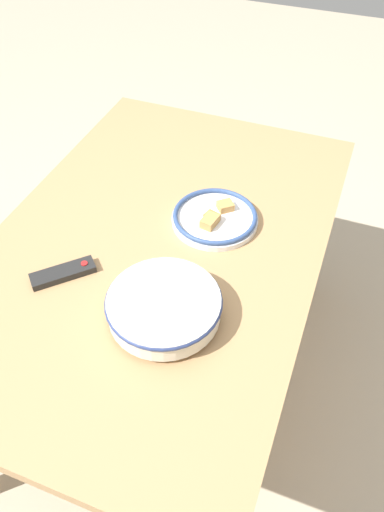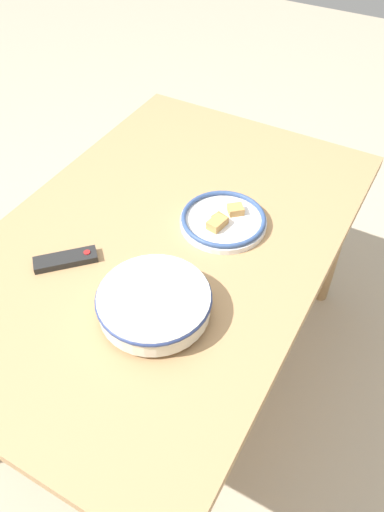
{
  "view_description": "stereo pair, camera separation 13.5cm",
  "coord_description": "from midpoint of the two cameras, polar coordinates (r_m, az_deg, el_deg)",
  "views": [
    {
      "loc": [
        -0.94,
        -0.47,
        1.72
      ],
      "look_at": [
        -0.06,
        -0.13,
        0.75
      ],
      "focal_mm": 35.0,
      "sensor_mm": 36.0,
      "label": 1
    },
    {
      "loc": [
        -0.88,
        -0.59,
        1.72
      ],
      "look_at": [
        -0.06,
        -0.13,
        0.75
      ],
      "focal_mm": 35.0,
      "sensor_mm": 36.0,
      "label": 2
    }
  ],
  "objects": [
    {
      "name": "dining_table",
      "position": [
        1.51,
        -0.67,
        0.11
      ],
      "size": [
        1.42,
        0.93,
        0.72
      ],
      "color": "tan",
      "rests_on": "ground_plane"
    },
    {
      "name": "noodle_bowl",
      "position": [
        1.23,
        -1.22,
        -5.52
      ],
      "size": [
        0.29,
        0.29,
        0.07
      ],
      "color": "silver",
      "rests_on": "dining_table"
    },
    {
      "name": "tv_remote",
      "position": [
        1.4,
        -11.6,
        -0.54
      ],
      "size": [
        0.16,
        0.16,
        0.02
      ],
      "rotation": [
        0.0,
        0.0,
        3.93
      ],
      "color": "black",
      "rests_on": "dining_table"
    },
    {
      "name": "food_plate",
      "position": [
        1.49,
        6.21,
        3.97
      ],
      "size": [
        0.26,
        0.26,
        0.04
      ],
      "color": "white",
      "rests_on": "dining_table"
    },
    {
      "name": "ground_plane",
      "position": [
        2.02,
        -0.51,
        -12.71
      ],
      "size": [
        8.0,
        8.0,
        0.0
      ],
      "primitive_type": "plane",
      "color": "#B7A88E"
    }
  ]
}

